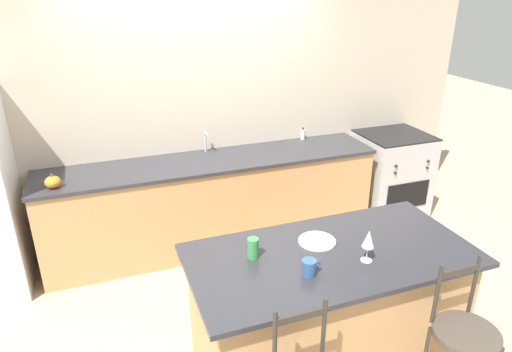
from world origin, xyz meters
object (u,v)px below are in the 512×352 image
pumpkin_decoration (53,182)px  wine_glass (369,239)px  tumbler_cup (253,248)px  bar_stool_far (462,347)px  coffee_mug (309,267)px  oven_range (390,174)px  soap_bottle (303,134)px  dinner_plate (317,241)px

pumpkin_decoration → wine_glass: bearing=-43.7°
tumbler_cup → pumpkin_decoration: size_ratio=1.03×
tumbler_cup → bar_stool_far: bearing=-39.0°
wine_glass → coffee_mug: bearing=-178.7°
wine_glass → tumbler_cup: (-0.66, 0.28, -0.09)m
oven_range → wine_glass: wine_glass is taller
wine_glass → tumbler_cup: size_ratio=1.60×
wine_glass → soap_bottle: 2.33m
tumbler_cup → soap_bottle: size_ratio=1.02×
dinner_plate → soap_bottle: bearing=67.1°
pumpkin_decoration → soap_bottle: bearing=9.9°
dinner_plate → soap_bottle: soap_bottle is taller
oven_range → wine_glass: size_ratio=4.44×
dinner_plate → coffee_mug: coffee_mug is taller
wine_glass → soap_bottle: size_ratio=1.63×
oven_range → dinner_plate: 2.51m
wine_glass → pumpkin_decoration: size_ratio=1.65×
oven_range → coffee_mug: 2.89m
coffee_mug → pumpkin_decoration: bearing=129.3°
dinner_plate → tumbler_cup: tumbler_cup is taller
tumbler_cup → soap_bottle: bearing=56.8°
dinner_plate → tumbler_cup: 0.47m
soap_bottle → bar_stool_far: bearing=-95.8°
oven_range → wine_glass: bearing=-129.7°
bar_stool_far → coffee_mug: (-0.75, 0.53, 0.40)m
bar_stool_far → oven_range: bearing=62.7°
pumpkin_decoration → soap_bottle: (2.52, 0.44, 0.00)m
dinner_plate → bar_stool_far: bearing=-57.6°
oven_range → coffee_mug: bearing=-135.9°
dinner_plate → wine_glass: size_ratio=1.17×
oven_range → tumbler_cup: size_ratio=7.10×
bar_stool_far → dinner_plate: 1.06m
dinner_plate → pumpkin_decoration: 2.27m
wine_glass → pumpkin_decoration: wine_glass is taller
bar_stool_far → dinner_plate: bar_stool_far is taller
wine_glass → coffee_mug: 0.42m
coffee_mug → oven_range: bearing=44.1°
pumpkin_decoration → dinner_plate: bearing=-41.4°
bar_stool_far → coffee_mug: 1.00m
wine_glass → pumpkin_decoration: (-1.89, 1.81, -0.08)m
oven_range → bar_stool_far: bar_stool_far is taller
oven_range → coffee_mug: (-2.05, -1.98, 0.48)m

